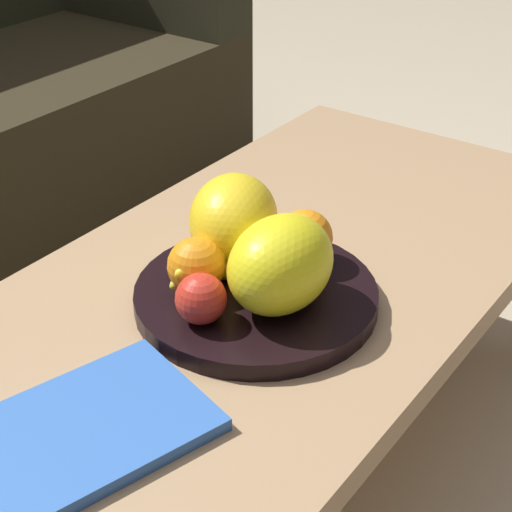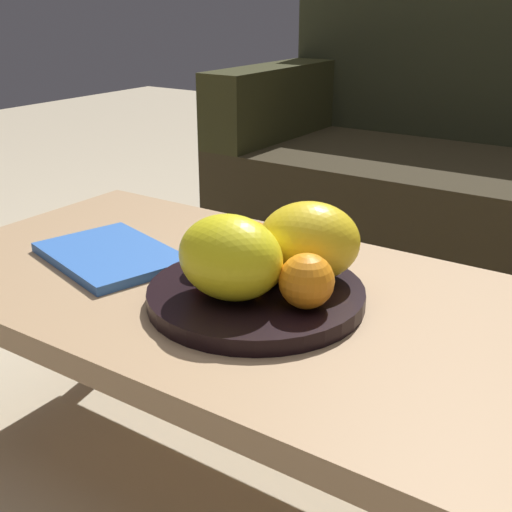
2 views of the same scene
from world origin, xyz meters
name	(u,v)px [view 1 (image 1 of 2)]	position (x,y,z in m)	size (l,w,h in m)	color
ground_plane	(250,490)	(0.00, 0.00, 0.00)	(8.00, 8.00, 0.00)	#BCAB8C
coffee_table	(249,311)	(0.00, 0.00, 0.36)	(1.28, 0.58, 0.40)	tan
fruit_bowl	(256,296)	(-0.03, -0.03, 0.41)	(0.32, 0.32, 0.03)	black
melon_large_front	(234,219)	(0.02, 0.04, 0.48)	(0.15, 0.12, 0.12)	yellow
melon_smaller_beside	(281,264)	(-0.04, -0.08, 0.48)	(0.16, 0.12, 0.12)	yellow
orange_front	(196,266)	(-0.08, 0.03, 0.46)	(0.08, 0.08, 0.08)	orange
orange_right	(305,237)	(0.06, -0.05, 0.46)	(0.08, 0.08, 0.08)	orange
apple_front	(201,299)	(-0.13, -0.02, 0.45)	(0.06, 0.06, 0.06)	red
banana_bunch	(215,257)	(-0.04, 0.03, 0.45)	(0.17, 0.15, 0.06)	gold
magazine	(89,428)	(-0.33, -0.03, 0.40)	(0.25, 0.18, 0.02)	blue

